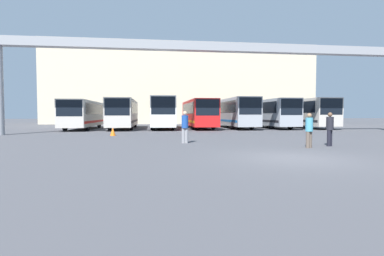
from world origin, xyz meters
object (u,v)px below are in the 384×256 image
at_px(bus_slot_6, 306,112).
at_px(pedestrian_near_center, 330,128).
at_px(bus_slot_2, 162,111).
at_px(bus_slot_4, 234,111).
at_px(bus_slot_0, 84,113).
at_px(pedestrian_mid_right, 309,129).
at_px(bus_slot_1, 124,112).
at_px(bus_slot_3, 198,112).
at_px(traffic_cone, 113,131).
at_px(pedestrian_mid_left, 185,126).
at_px(bus_slot_5, 270,112).

distance_m(bus_slot_6, pedestrian_near_center, 20.86).
xyz_separation_m(bus_slot_2, pedestrian_near_center, (7.81, -19.56, -1.03)).
distance_m(bus_slot_4, bus_slot_6, 8.38).
height_order(bus_slot_4, bus_slot_6, bus_slot_4).
bearing_deg(bus_slot_0, pedestrian_mid_right, -53.60).
distance_m(bus_slot_1, bus_slot_4, 12.47).
height_order(bus_slot_3, traffic_cone, bus_slot_3).
distance_m(bus_slot_2, bus_slot_3, 4.17).
xyz_separation_m(bus_slot_1, pedestrian_mid_left, (4.97, -17.34, -0.87)).
height_order(bus_slot_2, pedestrian_mid_left, bus_slot_2).
xyz_separation_m(bus_slot_3, pedestrian_near_center, (3.65, -19.83, -0.90)).
xyz_separation_m(bus_slot_0, bus_slot_5, (20.78, 0.03, 0.14)).
bearing_deg(pedestrian_near_center, pedestrian_mid_right, -11.36).
relative_size(bus_slot_6, pedestrian_mid_left, 5.76).
height_order(bus_slot_1, bus_slot_5, bus_slot_5).
distance_m(bus_slot_1, bus_slot_3, 8.31).
height_order(bus_slot_4, pedestrian_mid_left, bus_slot_4).
distance_m(bus_slot_1, bus_slot_5, 16.63).
xyz_separation_m(bus_slot_3, bus_slot_4, (4.16, 0.13, 0.11)).
xyz_separation_m(pedestrian_mid_right, pedestrian_near_center, (1.42, 0.61, 0.02)).
relative_size(bus_slot_4, pedestrian_mid_left, 6.99).
distance_m(pedestrian_mid_left, traffic_cone, 7.91).
height_order(bus_slot_2, bus_slot_6, bus_slot_2).
bearing_deg(pedestrian_near_center, bus_slot_1, -93.32).
height_order(bus_slot_0, bus_slot_2, bus_slot_2).
distance_m(bus_slot_0, traffic_cone, 11.53).
xyz_separation_m(bus_slot_4, traffic_cone, (-12.19, -11.20, -1.59)).
height_order(bus_slot_6, pedestrian_mid_left, bus_slot_6).
xyz_separation_m(bus_slot_0, bus_slot_4, (16.62, 0.64, 0.19)).
bearing_deg(pedestrian_near_center, bus_slot_5, -138.03).
bearing_deg(pedestrian_near_center, pedestrian_mid_left, -53.68).
xyz_separation_m(bus_slot_6, pedestrian_mid_right, (-10.24, -19.49, -1.01)).
height_order(bus_slot_0, bus_slot_3, bus_slot_3).
height_order(bus_slot_0, pedestrian_near_center, bus_slot_0).
bearing_deg(traffic_cone, bus_slot_0, 112.77).
bearing_deg(bus_slot_1, bus_slot_2, -2.92).
bearing_deg(bus_slot_3, bus_slot_5, -3.28).
xyz_separation_m(bus_slot_6, pedestrian_near_center, (-8.82, -18.88, -0.99)).
xyz_separation_m(bus_slot_1, bus_slot_6, (20.78, -0.89, 0.08)).
bearing_deg(pedestrian_mid_right, bus_slot_0, 102.61).
bearing_deg(bus_slot_6, bus_slot_4, 172.58).
bearing_deg(traffic_cone, pedestrian_mid_right, -42.41).
xyz_separation_m(pedestrian_near_center, traffic_cone, (-11.69, 8.77, -0.58)).
bearing_deg(bus_slot_5, pedestrian_mid_right, -106.95).
bearing_deg(pedestrian_mid_left, bus_slot_5, 60.76).
bearing_deg(bus_slot_3, bus_slot_6, -4.36).
bearing_deg(bus_slot_2, bus_slot_1, 177.08).
bearing_deg(pedestrian_mid_right, traffic_cone, 113.80).
relative_size(bus_slot_4, traffic_cone, 19.62).
bearing_deg(bus_slot_5, traffic_cone, -147.07).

